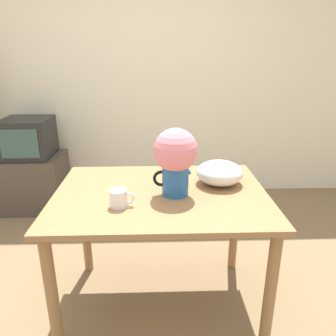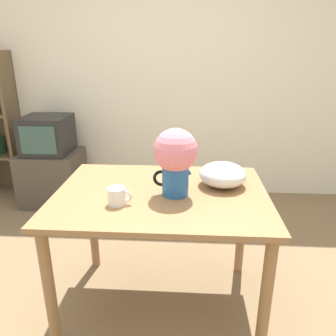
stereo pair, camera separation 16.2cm
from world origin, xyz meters
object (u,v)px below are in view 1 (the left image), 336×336
at_px(flower_vase, 175,157).
at_px(white_bowl, 220,173).
at_px(tv_set, 28,138).
at_px(coffee_mug, 119,198).

xyz_separation_m(flower_vase, white_bowl, (0.27, 0.15, -0.15)).
bearing_deg(flower_vase, tv_set, 132.45).
distance_m(coffee_mug, white_bowl, 0.64).
height_order(flower_vase, coffee_mug, flower_vase).
xyz_separation_m(flower_vase, tv_set, (-1.37, 1.50, -0.27)).
height_order(white_bowl, tv_set, white_bowl).
bearing_deg(coffee_mug, white_bowl, 26.95).
distance_m(white_bowl, tv_set, 2.13).
bearing_deg(tv_set, coffee_mug, -56.79).
height_order(coffee_mug, white_bowl, white_bowl).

